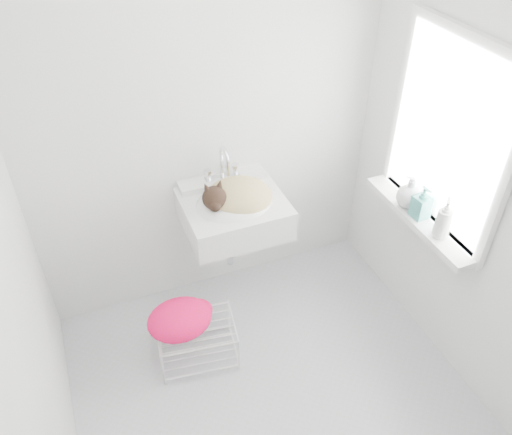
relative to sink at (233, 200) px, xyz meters
name	(u,v)px	position (x,y,z in m)	size (l,w,h in m)	color
floor	(270,387)	(-0.06, -0.74, -0.85)	(2.20, 2.00, 0.02)	#ADB1B4
back_wall	(206,123)	(-0.06, 0.26, 0.40)	(2.20, 0.02, 2.50)	silver
right_wall	(474,172)	(1.04, -0.74, 0.40)	(0.02, 2.00, 2.50)	silver
left_wall	(10,291)	(-1.16, -0.74, 0.40)	(0.02, 2.00, 2.50)	silver
window_glass	(450,137)	(1.02, -0.54, 0.50)	(0.01, 0.80, 1.00)	white
window_frame	(448,137)	(1.01, -0.54, 0.50)	(0.04, 0.90, 1.10)	white
windowsill	(419,218)	(0.95, -0.54, -0.02)	(0.16, 0.88, 0.04)	white
sink	(233,200)	(0.00, 0.00, 0.00)	(0.61, 0.53, 0.24)	silver
faucet	(222,165)	(0.00, 0.18, 0.14)	(0.22, 0.15, 0.22)	silver
cat	(236,196)	(0.01, -0.02, 0.04)	(0.45, 0.39, 0.27)	tan
wire_rack	(197,340)	(-0.39, -0.37, -0.70)	(0.45, 0.32, 0.27)	silver
towel	(180,325)	(-0.47, -0.34, -0.55)	(0.39, 0.27, 0.16)	red
bottle_a	(439,236)	(0.94, -0.73, 0.00)	(0.08, 0.08, 0.20)	silver
bottle_b	(419,216)	(0.94, -0.54, 0.00)	(0.09, 0.09, 0.20)	teal
bottle_c	(407,205)	(0.94, -0.43, 0.00)	(0.15, 0.15, 0.19)	silver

